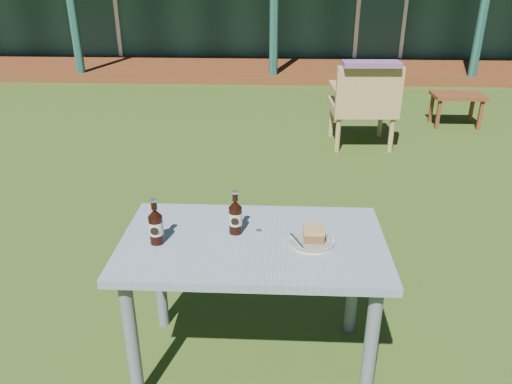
{
  "coord_description": "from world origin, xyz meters",
  "views": [
    {
      "loc": [
        0.11,
        -3.56,
        1.86
      ],
      "look_at": [
        0.0,
        -1.3,
        0.82
      ],
      "focal_mm": 35.0,
      "sensor_mm": 36.0,
      "label": 1
    }
  ],
  "objects_px": {
    "plate": "(311,242)",
    "side_table": "(457,99)",
    "cake_slice": "(314,233)",
    "cola_bottle_far": "(156,226)",
    "armchair_left": "(364,101)",
    "cafe_table": "(253,259)",
    "cola_bottle_near": "(235,216)"
  },
  "relations": [
    {
      "from": "cake_slice",
      "to": "side_table",
      "type": "height_order",
      "value": "cake_slice"
    },
    {
      "from": "cafe_table",
      "to": "side_table",
      "type": "xyz_separation_m",
      "value": [
        2.29,
        4.17,
        -0.28
      ]
    },
    {
      "from": "armchair_left",
      "to": "side_table",
      "type": "distance_m",
      "value": 1.53
    },
    {
      "from": "plate",
      "to": "side_table",
      "type": "bearing_deg",
      "value": 64.17
    },
    {
      "from": "cafe_table",
      "to": "side_table",
      "type": "height_order",
      "value": "cafe_table"
    },
    {
      "from": "cola_bottle_near",
      "to": "armchair_left",
      "type": "bearing_deg",
      "value": 71.43
    },
    {
      "from": "side_table",
      "to": "cake_slice",
      "type": "bearing_deg",
      "value": -115.77
    },
    {
      "from": "cake_slice",
      "to": "plate",
      "type": "bearing_deg",
      "value": -139.95
    },
    {
      "from": "cake_slice",
      "to": "cola_bottle_near",
      "type": "distance_m",
      "value": 0.37
    },
    {
      "from": "cafe_table",
      "to": "plate",
      "type": "xyz_separation_m",
      "value": [
        0.26,
        -0.02,
        0.11
      ]
    },
    {
      "from": "cafe_table",
      "to": "armchair_left",
      "type": "height_order",
      "value": "armchair_left"
    },
    {
      "from": "cola_bottle_near",
      "to": "side_table",
      "type": "bearing_deg",
      "value": 59.97
    },
    {
      "from": "cafe_table",
      "to": "cola_bottle_far",
      "type": "relative_size",
      "value": 5.57
    },
    {
      "from": "cafe_table",
      "to": "cola_bottle_far",
      "type": "distance_m",
      "value": 0.47
    },
    {
      "from": "cola_bottle_far",
      "to": "plate",
      "type": "bearing_deg",
      "value": 2.35
    },
    {
      "from": "cola_bottle_far",
      "to": "armchair_left",
      "type": "relative_size",
      "value": 0.24
    },
    {
      "from": "cake_slice",
      "to": "armchair_left",
      "type": "distance_m",
      "value": 3.44
    },
    {
      "from": "plate",
      "to": "cola_bottle_far",
      "type": "bearing_deg",
      "value": -177.65
    },
    {
      "from": "cake_slice",
      "to": "armchair_left",
      "type": "bearing_deg",
      "value": 77.46
    },
    {
      "from": "cola_bottle_near",
      "to": "side_table",
      "type": "height_order",
      "value": "cola_bottle_near"
    },
    {
      "from": "cola_bottle_near",
      "to": "plate",
      "type": "bearing_deg",
      "value": -13.0
    },
    {
      "from": "cafe_table",
      "to": "cola_bottle_far",
      "type": "xyz_separation_m",
      "value": [
        -0.43,
        -0.05,
        0.19
      ]
    },
    {
      "from": "cake_slice",
      "to": "cola_bottle_near",
      "type": "bearing_deg",
      "value": 168.63
    },
    {
      "from": "cafe_table",
      "to": "plate",
      "type": "height_order",
      "value": "plate"
    },
    {
      "from": "cola_bottle_near",
      "to": "cola_bottle_far",
      "type": "relative_size",
      "value": 0.98
    },
    {
      "from": "cola_bottle_far",
      "to": "cafe_table",
      "type": "bearing_deg",
      "value": 6.08
    },
    {
      "from": "cola_bottle_far",
      "to": "side_table",
      "type": "relative_size",
      "value": 0.36
    },
    {
      "from": "armchair_left",
      "to": "side_table",
      "type": "height_order",
      "value": "armchair_left"
    },
    {
      "from": "plate",
      "to": "armchair_left",
      "type": "xyz_separation_m",
      "value": [
        0.75,
        3.35,
        -0.22
      ]
    },
    {
      "from": "cake_slice",
      "to": "cola_bottle_far",
      "type": "xyz_separation_m",
      "value": [
        -0.7,
        -0.04,
        0.04
      ]
    },
    {
      "from": "plate",
      "to": "cake_slice",
      "type": "relative_size",
      "value": 2.22
    },
    {
      "from": "cafe_table",
      "to": "cola_bottle_near",
      "type": "xyz_separation_m",
      "value": [
        -0.08,
        0.06,
        0.19
      ]
    }
  ]
}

